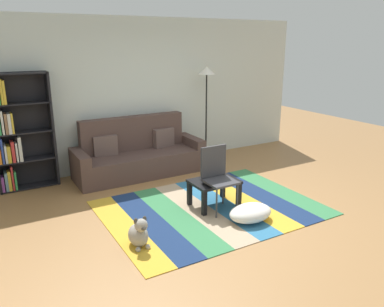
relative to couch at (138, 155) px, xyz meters
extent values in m
plane|color=#9E7042|center=(0.37, -2.02, -0.34)|extent=(14.00, 14.00, 0.00)
cube|color=silver|center=(0.37, 0.53, 1.01)|extent=(6.80, 0.10, 2.70)
cube|color=gold|center=(-0.98, -1.88, -0.33)|extent=(0.37, 2.18, 0.01)
cube|color=navy|center=(-0.61, -1.88, -0.33)|extent=(0.37, 2.18, 0.01)
cube|color=#387F4C|center=(-0.24, -1.88, -0.33)|extent=(0.37, 2.18, 0.01)
cube|color=tan|center=(0.13, -1.88, -0.33)|extent=(0.37, 2.18, 0.01)
cube|color=teal|center=(0.50, -1.88, -0.33)|extent=(0.37, 2.18, 0.01)
cube|color=gold|center=(0.87, -1.88, -0.33)|extent=(0.37, 2.18, 0.01)
cube|color=navy|center=(1.23, -1.88, -0.33)|extent=(0.37, 2.18, 0.01)
cube|color=#387F4C|center=(1.60, -1.88, -0.33)|extent=(0.37, 2.18, 0.01)
cube|color=#4C3833|center=(0.00, -0.07, -0.14)|extent=(1.90, 0.80, 0.40)
cube|color=#4C3833|center=(0.00, 0.23, 0.36)|extent=(1.90, 0.20, 0.60)
cube|color=#4C3833|center=(-1.04, -0.07, -0.06)|extent=(0.18, 0.80, 0.56)
cube|color=#4C3833|center=(1.04, -0.07, -0.06)|extent=(0.18, 0.80, 0.56)
cube|color=brown|center=(-0.55, 0.11, 0.22)|extent=(0.42, 0.19, 0.36)
cube|color=brown|center=(0.55, 0.11, 0.22)|extent=(0.42, 0.19, 0.36)
cube|color=black|center=(-1.35, 0.28, 0.58)|extent=(0.04, 0.28, 1.84)
cube|color=black|center=(-1.79, 0.41, 0.58)|extent=(0.90, 0.01, 1.84)
cube|color=black|center=(-1.79, 0.28, -0.32)|extent=(0.86, 0.28, 0.02)
cube|color=black|center=(-1.79, 0.28, 0.13)|extent=(0.86, 0.28, 0.02)
cube|color=black|center=(-1.79, 0.28, 0.58)|extent=(0.86, 0.28, 0.02)
cube|color=black|center=(-1.79, 0.28, 1.03)|extent=(0.86, 0.28, 0.02)
cube|color=black|center=(-1.79, 0.28, 1.48)|extent=(0.86, 0.28, 0.02)
cube|color=purple|center=(-2.18, 0.23, -0.19)|extent=(0.04, 0.17, 0.24)
cube|color=#668C99|center=(-2.13, 0.27, -0.16)|extent=(0.04, 0.25, 0.30)
cube|color=gold|center=(-2.08, 0.23, -0.15)|extent=(0.04, 0.16, 0.31)
cube|color=red|center=(-2.03, 0.26, -0.12)|extent=(0.03, 0.22, 0.39)
cube|color=green|center=(-2.00, 0.23, -0.16)|extent=(0.03, 0.17, 0.29)
cube|color=#334CB2|center=(-2.12, 0.23, 0.34)|extent=(0.03, 0.17, 0.39)
cube|color=silver|center=(-2.08, 0.27, 0.28)|extent=(0.03, 0.25, 0.28)
cube|color=gold|center=(-2.04, 0.26, 0.27)|extent=(0.05, 0.23, 0.26)
cube|color=red|center=(-1.97, 0.25, 0.30)|extent=(0.05, 0.20, 0.32)
cube|color=silver|center=(-1.93, 0.24, 0.29)|extent=(0.03, 0.19, 0.30)
cube|color=silver|center=(-1.87, 0.26, 0.33)|extent=(0.05, 0.22, 0.39)
cube|color=silver|center=(-2.07, 0.26, 0.77)|extent=(0.03, 0.23, 0.36)
cube|color=#8C6647|center=(-2.02, 0.24, 0.75)|extent=(0.04, 0.18, 0.31)
cube|color=silver|center=(-1.97, 0.24, 0.75)|extent=(0.05, 0.18, 0.31)
cube|color=gold|center=(-1.93, 0.24, 0.75)|extent=(0.03, 0.19, 0.31)
cube|color=gold|center=(-2.02, 0.27, 1.23)|extent=(0.03, 0.25, 0.37)
cube|color=gold|center=(-1.98, 0.25, 1.22)|extent=(0.03, 0.21, 0.35)
cube|color=black|center=(0.40, -1.84, 0.04)|extent=(0.66, 0.48, 0.04)
cube|color=black|center=(0.11, -2.04, -0.15)|extent=(0.06, 0.06, 0.35)
cube|color=black|center=(0.69, -2.04, -0.15)|extent=(0.06, 0.06, 0.35)
cube|color=black|center=(0.11, -1.64, -0.15)|extent=(0.06, 0.06, 0.35)
cube|color=black|center=(0.69, -1.64, -0.15)|extent=(0.06, 0.06, 0.35)
ellipsoid|color=white|center=(0.55, -2.48, -0.22)|extent=(0.61, 0.42, 0.22)
ellipsoid|color=#9E998E|center=(-0.97, -2.32, -0.21)|extent=(0.22, 0.30, 0.26)
sphere|color=#9E998E|center=(-0.97, -2.42, -0.03)|extent=(0.15, 0.15, 0.15)
ellipsoid|color=#474440|center=(-0.97, -2.48, -0.04)|extent=(0.06, 0.07, 0.05)
ellipsoid|color=#474440|center=(-1.02, -2.40, 0.02)|extent=(0.05, 0.04, 0.08)
ellipsoid|color=#474440|center=(-0.91, -2.40, 0.02)|extent=(0.05, 0.04, 0.08)
sphere|color=#9E998E|center=(-1.03, -2.45, -0.31)|extent=(0.06, 0.06, 0.06)
sphere|color=#9E998E|center=(-0.91, -2.45, -0.31)|extent=(0.06, 0.06, 0.06)
cylinder|color=black|center=(1.46, 0.07, -0.32)|extent=(0.26, 0.26, 0.02)
cylinder|color=black|center=(1.46, 0.07, 0.52)|extent=(0.03, 0.03, 1.66)
cone|color=white|center=(1.46, 0.07, 1.42)|extent=(0.32, 0.32, 0.14)
cube|color=black|center=(0.28, -1.81, 0.06)|extent=(0.05, 0.15, 0.02)
cube|color=#38383D|center=(0.37, -2.02, 0.10)|extent=(0.40, 0.40, 0.03)
cube|color=#38383D|center=(0.37, -1.84, 0.34)|extent=(0.40, 0.03, 0.44)
cylinder|color=#38383D|center=(0.20, -2.19, -0.12)|extent=(0.02, 0.02, 0.42)
cylinder|color=#38383D|center=(0.54, -2.19, -0.12)|extent=(0.02, 0.02, 0.42)
cylinder|color=#38383D|center=(0.20, -1.85, -0.12)|extent=(0.02, 0.02, 0.42)
cylinder|color=#38383D|center=(0.54, -1.85, -0.12)|extent=(0.02, 0.02, 0.42)
camera|label=1|loc=(-2.39, -6.01, 1.95)|focal=35.34mm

